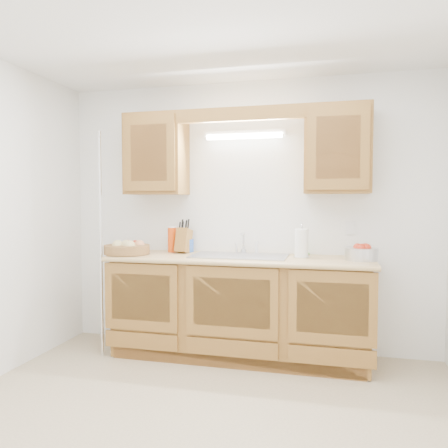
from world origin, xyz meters
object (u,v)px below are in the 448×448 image
(fruit_basket, at_px, (127,248))
(paper_towel, at_px, (302,244))
(apple_bowl, at_px, (362,253))
(knife_block, at_px, (184,240))

(fruit_basket, xyz_separation_m, paper_towel, (1.57, 0.13, 0.06))
(apple_bowl, bearing_deg, fruit_basket, -177.24)
(paper_towel, distance_m, apple_bowl, 0.50)
(knife_block, bearing_deg, apple_bowl, 1.36)
(paper_towel, height_order, apple_bowl, paper_towel)
(fruit_basket, bearing_deg, apple_bowl, 2.76)
(knife_block, xyz_separation_m, apple_bowl, (1.60, -0.14, -0.06))
(knife_block, bearing_deg, fruit_basket, -146.56)
(paper_towel, xyz_separation_m, apple_bowl, (0.49, -0.03, -0.06))
(apple_bowl, bearing_deg, knife_block, 175.04)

